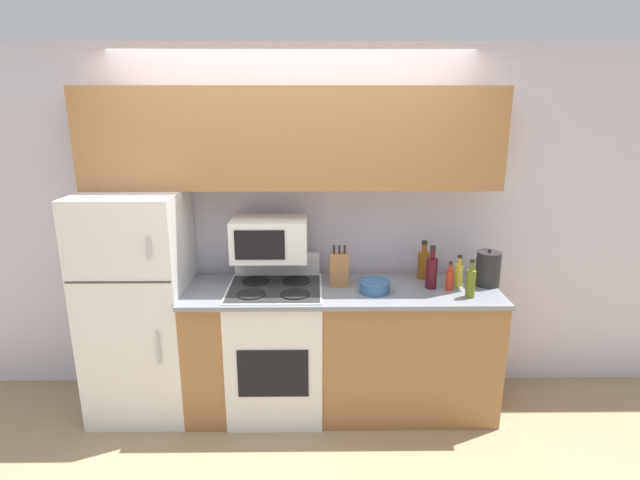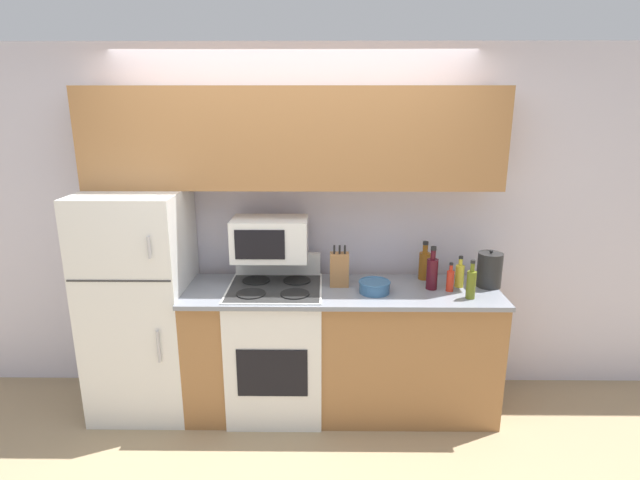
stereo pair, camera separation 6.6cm
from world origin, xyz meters
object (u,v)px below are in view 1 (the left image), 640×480
Objects in this scene: bowl at (374,286)px; bottle_hot_sauce at (450,279)px; kettle at (488,269)px; microwave at (269,239)px; bottle_cooking_spray at (459,274)px; bottle_wine_red at (432,272)px; stove at (276,347)px; refrigerator at (140,305)px; bottle_olive_oil at (471,282)px; knife_block at (339,269)px; bottle_whiskey at (423,264)px.

bottle_hot_sauce is (0.51, 0.03, 0.04)m from bowl.
bowl is 0.81m from kettle.
microwave is 1.33m from bottle_cooking_spray.
bottle_hot_sauce reaches higher than bowl.
bottle_wine_red is at bearing -6.27° from microwave.
stove is at bearing -179.65° from bottle_wine_red.
refrigerator is at bearing -179.93° from bottle_cooking_spray.
bottle_olive_oil is at bearing -85.00° from bottle_cooking_spray.
microwave is (0.91, 0.08, 0.45)m from refrigerator.
knife_block is 0.28m from bowl.
microwave reaches higher than bottle_cooking_spray.
knife_block reaches higher than bottle_olive_oil.
knife_block is 1.13× the size of bottle_olive_oil.
bottle_wine_red is at bearing 0.35° from stove.
stove is 3.90× the size of bottle_whiskey.
stove is 4.97× the size of bottle_cooking_spray.
bottle_hot_sauce is (2.13, -0.08, 0.21)m from refrigerator.
bottle_hot_sauce is (1.18, -0.03, 0.52)m from stove.
bottle_olive_oil is at bearing -14.88° from knife_block.
microwave reaches higher than bottle_hot_sauce.
microwave is at bearing 172.50° from bottle_hot_sauce.
knife_block is 1.05× the size of bottle_whiskey.
microwave is at bearing 176.49° from bottle_cooking_spray.
stove is 1.21m from bottle_whiskey.
bottle_wine_red reaches higher than bottle_olive_oil.
bowl is at bearing 171.21° from bottle_olive_oil.
refrigerator is 5.28× the size of bottle_wine_red.
bottle_hot_sauce is 0.76× the size of kettle.
refrigerator is at bearing 174.69° from bottle_olive_oil.
bottle_whiskey is 1.08× the size of bottle_olive_oil.
stove is 2.10× the size of microwave.
microwave reaches higher than bottle_whiskey.
bowl is 0.76× the size of bottle_whiskey.
bottle_whiskey reaches higher than bottle_olive_oil.
bottle_cooking_spray is at bearing -3.51° from microwave.
kettle is (1.03, -0.00, 0.00)m from knife_block.
knife_block is 0.98× the size of bottle_wine_red.
bowl is 0.41m from bottle_wine_red.
bottle_wine_red is (0.01, -0.20, 0.01)m from bottle_whiskey.
bottle_whiskey is 1.40× the size of bottle_hot_sauce.
refrigerator is 1.63m from bowl.
knife_block is (0.44, 0.06, 0.56)m from stove.
bottle_wine_red is (1.11, -0.12, -0.20)m from microwave.
knife_block is (0.48, -0.07, -0.20)m from microwave.
knife_block reaches higher than bowl.
bottle_cooking_spray is at bearing 2.17° from stove.
microwave is 1.77× the size of knife_block.
bowl is (0.71, -0.20, -0.28)m from microwave.
stove is 3.72× the size of knife_block.
microwave reaches higher than knife_block.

